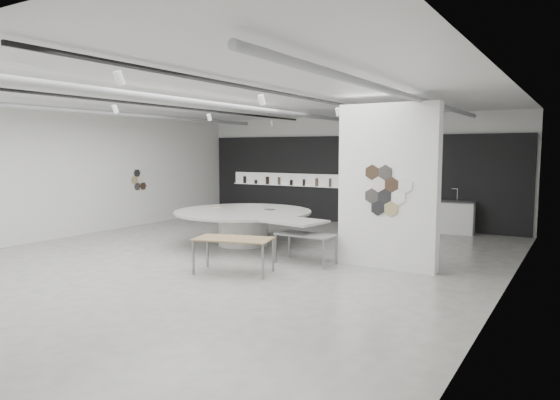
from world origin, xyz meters
The scene contains 7 objects.
room centered at (-0.09, 0.00, 2.07)m, with size 12.02×14.02×3.82m.
back_wall_display centered at (-0.08, 6.93, 1.54)m, with size 11.80×0.27×3.10m.
partition_column centered at (3.50, 1.00, 1.80)m, with size 2.20×0.38×3.60m.
display_island centered at (-0.71, 1.49, 0.62)m, with size 5.02×4.29×0.96m.
sample_table_wood centered at (0.92, -1.17, 0.70)m, with size 1.76×1.21×0.75m.
sample_table_stone centered at (1.79, 0.40, 0.63)m, with size 1.36×0.71×0.69m.
kitchen_counter centered at (3.43, 6.54, 0.50)m, with size 1.82×0.83×1.40m.
Camera 1 is at (7.20, -9.47, 2.60)m, focal length 32.00 mm.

